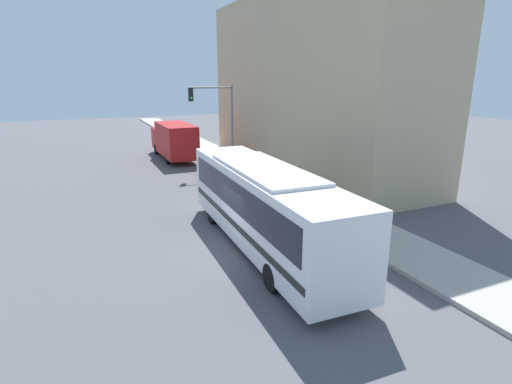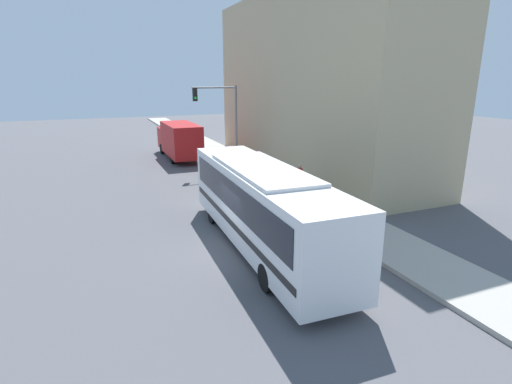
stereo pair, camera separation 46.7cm
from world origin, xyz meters
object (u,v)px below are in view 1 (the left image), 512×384
at_px(city_bus, 264,203).
at_px(traffic_light_pole, 218,113).
at_px(delivery_truck, 174,139).
at_px(pedestrian_near_corner, 297,179).
at_px(parking_meter, 253,165).
at_px(fire_hydrant, 282,188).

xyz_separation_m(city_bus, traffic_light_pole, (3.06, 14.19, 2.27)).
distance_m(delivery_truck, pedestrian_near_corner, 14.79).
height_order(traffic_light_pole, parking_meter, traffic_light_pole).
relative_size(fire_hydrant, parking_meter, 0.59).
bearing_deg(delivery_truck, fire_hydrant, -77.89).
height_order(delivery_truck, pedestrian_near_corner, delivery_truck).
xyz_separation_m(city_bus, fire_hydrant, (3.97, 5.94, -1.33)).
bearing_deg(traffic_light_pole, fire_hydrant, -83.73).
height_order(traffic_light_pole, pedestrian_near_corner, traffic_light_pole).
bearing_deg(fire_hydrant, parking_meter, 90.00).
distance_m(delivery_truck, parking_meter, 10.16).
relative_size(delivery_truck, fire_hydrant, 10.03).
bearing_deg(parking_meter, delivery_truck, 107.00).
height_order(delivery_truck, parking_meter, delivery_truck).
distance_m(fire_hydrant, pedestrian_near_corner, 0.99).
height_order(city_bus, traffic_light_pole, traffic_light_pole).
relative_size(traffic_light_pole, parking_meter, 4.31).
bearing_deg(city_bus, delivery_truck, 89.00).
xyz_separation_m(delivery_truck, parking_meter, (2.97, -9.70, -0.54)).
relative_size(city_bus, fire_hydrant, 14.26).
bearing_deg(fire_hydrant, delivery_truck, 102.11).
bearing_deg(pedestrian_near_corner, parking_meter, 98.24).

